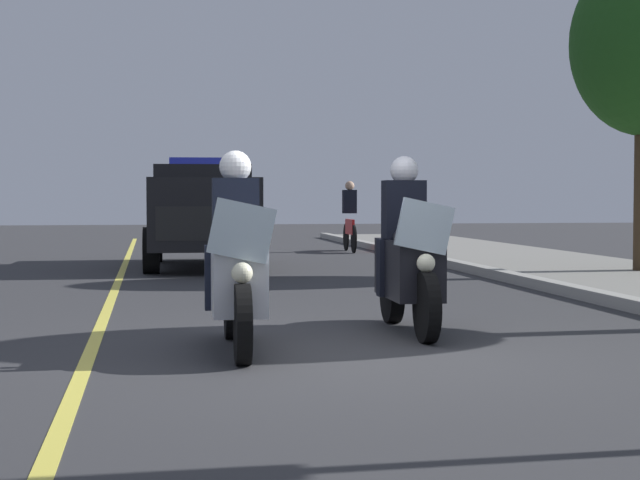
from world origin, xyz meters
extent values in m
plane|color=#333335|center=(0.00, 0.00, 0.00)|extent=(80.00, 80.00, 0.00)
cube|color=#E0D14C|center=(0.00, -2.13, 0.00)|extent=(48.00, 0.12, 0.01)
cylinder|color=black|center=(0.44, -0.91, 0.32)|extent=(0.64, 0.14, 0.64)
cylinder|color=black|center=(-1.06, -0.87, 0.32)|extent=(0.64, 0.16, 0.64)
cube|color=silver|center=(-0.29, -0.89, 0.62)|extent=(1.21, 0.47, 0.56)
ellipsoid|color=silver|center=(-0.24, -0.89, 0.92)|extent=(0.57, 0.33, 0.24)
cube|color=silver|center=(0.34, -0.91, 1.05)|extent=(0.07, 0.56, 0.53)
sphere|color=#F9F4CC|center=(0.40, -0.91, 0.72)|extent=(0.17, 0.17, 0.17)
sphere|color=red|center=(0.21, -1.06, 0.98)|extent=(0.09, 0.09, 0.09)
sphere|color=#1933F2|center=(0.22, -0.74, 0.98)|extent=(0.09, 0.09, 0.09)
cube|color=black|center=(-0.52, -0.88, 1.18)|extent=(0.29, 0.41, 0.60)
cube|color=black|center=(-0.45, -0.69, 0.62)|extent=(0.18, 0.14, 0.56)
cube|color=black|center=(-0.46, -1.09, 0.62)|extent=(0.18, 0.14, 0.56)
sphere|color=white|center=(-0.50, -0.88, 1.58)|extent=(0.28, 0.28, 0.28)
cylinder|color=black|center=(-0.48, 0.83, 0.32)|extent=(0.64, 0.14, 0.64)
cylinder|color=black|center=(-1.98, 0.87, 0.32)|extent=(0.64, 0.16, 0.64)
cube|color=black|center=(-1.21, 0.85, 0.62)|extent=(1.21, 0.47, 0.56)
ellipsoid|color=black|center=(-1.16, 0.85, 0.92)|extent=(0.57, 0.33, 0.24)
cube|color=silver|center=(-0.58, 0.84, 1.05)|extent=(0.07, 0.56, 0.53)
sphere|color=#F9F4CC|center=(-0.52, 0.83, 0.72)|extent=(0.17, 0.17, 0.17)
sphere|color=red|center=(-0.72, 0.68, 0.98)|extent=(0.09, 0.09, 0.09)
sphere|color=#1933F2|center=(-0.71, 1.00, 0.98)|extent=(0.09, 0.09, 0.09)
cube|color=black|center=(-1.44, 0.86, 1.18)|extent=(0.29, 0.41, 0.60)
cube|color=black|center=(-1.38, 1.06, 0.62)|extent=(0.18, 0.14, 0.56)
cube|color=black|center=(-1.39, 0.66, 0.62)|extent=(0.18, 0.14, 0.56)
sphere|color=silver|center=(-1.42, 0.86, 1.58)|extent=(0.28, 0.28, 0.28)
cube|color=black|center=(-10.80, -0.68, 1.02)|extent=(4.95, 2.02, 1.24)
cube|color=black|center=(-11.10, -0.67, 1.72)|extent=(2.44, 1.81, 0.36)
cube|color=#2633D8|center=(-10.90, -0.67, 1.98)|extent=(0.31, 1.21, 0.14)
cube|color=black|center=(-8.40, -0.74, 0.88)|extent=(0.16, 1.62, 0.56)
cylinder|color=black|center=(-9.22, 0.18, 0.40)|extent=(0.81, 0.30, 0.80)
cylinder|color=black|center=(-9.27, -1.62, 0.40)|extent=(0.81, 0.30, 0.80)
cylinder|color=black|center=(-12.32, 0.26, 0.40)|extent=(0.81, 0.30, 0.80)
cylinder|color=black|center=(-12.37, -1.54, 0.40)|extent=(0.81, 0.30, 0.80)
cylinder|color=black|center=(-14.92, 3.05, 0.33)|extent=(0.66, 0.06, 0.66)
cylinder|color=black|center=(-16.02, 3.07, 0.33)|extent=(0.66, 0.06, 0.66)
cube|color=red|center=(-15.47, 3.06, 0.60)|extent=(1.00, 0.08, 0.36)
cube|color=black|center=(-15.52, 3.06, 1.20)|extent=(0.25, 0.33, 0.56)
sphere|color=tan|center=(-15.49, 3.06, 1.58)|extent=(0.22, 0.22, 0.22)
camera|label=1|loc=(8.36, -1.60, 1.32)|focal=57.19mm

